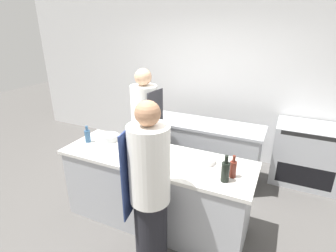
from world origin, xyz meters
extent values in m
plane|color=#4C4947|center=(0.00, 0.00, 0.00)|extent=(16.00, 16.00, 0.00)
cube|color=silver|center=(0.00, 2.13, 1.40)|extent=(8.00, 0.06, 2.80)
cube|color=#A8AAAF|center=(0.00, 0.00, 0.43)|extent=(2.17, 0.72, 0.86)
cube|color=silver|center=(0.00, 0.00, 0.88)|extent=(2.26, 0.75, 0.04)
cube|color=#A8AAAF|center=(0.08, 1.25, 0.43)|extent=(1.92, 0.57, 0.86)
cube|color=#A8AAAF|center=(0.08, 1.25, 0.88)|extent=(2.00, 0.60, 0.04)
cube|color=#A8AAAF|center=(1.66, 1.75, 0.46)|extent=(0.94, 0.66, 0.92)
cube|color=black|center=(1.66, 1.43, 0.25)|extent=(0.75, 0.01, 0.32)
cube|color=black|center=(1.66, 1.43, 0.88)|extent=(0.80, 0.01, 0.06)
cylinder|color=black|center=(0.27, -0.61, 0.40)|extent=(0.31, 0.31, 0.81)
cylinder|color=white|center=(0.27, -0.61, 1.17)|extent=(0.37, 0.37, 0.73)
cube|color=navy|center=(0.08, -0.64, 1.07)|extent=(0.07, 0.35, 0.84)
sphere|color=#9E7051|center=(0.27, -0.61, 1.64)|extent=(0.22, 0.22, 0.22)
cylinder|color=black|center=(-0.49, 0.62, 0.41)|extent=(0.31, 0.31, 0.82)
cylinder|color=silver|center=(-0.49, 0.62, 1.18)|extent=(0.37, 0.37, 0.73)
cube|color=#2D2D33|center=(-0.30, 0.60, 1.08)|extent=(0.05, 0.35, 0.85)
sphere|color=tan|center=(-0.49, 0.62, 1.66)|extent=(0.23, 0.23, 0.23)
cylinder|color=#2D5175|center=(-0.96, -0.01, 0.97)|extent=(0.07, 0.07, 0.16)
cylinder|color=#2D5175|center=(-0.96, -0.01, 1.08)|extent=(0.03, 0.03, 0.06)
cylinder|color=silver|center=(0.16, -0.19, 0.96)|extent=(0.08, 0.08, 0.13)
cylinder|color=silver|center=(0.16, -0.19, 1.06)|extent=(0.04, 0.04, 0.05)
cylinder|color=#5B2319|center=(0.89, -0.05, 0.98)|extent=(0.07, 0.07, 0.17)
cylinder|color=#5B2319|center=(0.89, -0.05, 1.10)|extent=(0.03, 0.03, 0.07)
cylinder|color=#B2A84C|center=(-0.33, 0.01, 1.00)|extent=(0.07, 0.07, 0.21)
cylinder|color=#B2A84C|center=(-0.33, 0.01, 1.15)|extent=(0.03, 0.03, 0.08)
cylinder|color=black|center=(0.84, -0.16, 1.00)|extent=(0.08, 0.08, 0.20)
cylinder|color=black|center=(0.84, -0.16, 1.13)|extent=(0.04, 0.04, 0.08)
cylinder|color=white|center=(0.55, 0.10, 0.92)|extent=(0.24, 0.24, 0.05)
cylinder|color=#B7BABC|center=(-0.74, 0.14, 0.94)|extent=(0.23, 0.23, 0.08)
cylinder|color=#33477F|center=(-0.10, -0.22, 0.94)|extent=(0.08, 0.08, 0.09)
camera|label=1|loc=(1.26, -2.35, 2.33)|focal=28.00mm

